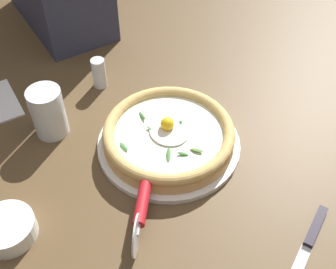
% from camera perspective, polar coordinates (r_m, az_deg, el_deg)
% --- Properties ---
extents(ground_plane, '(2.40, 2.40, 0.03)m').
position_cam_1_polar(ground_plane, '(0.90, -0.67, -2.57)').
color(ground_plane, brown).
rests_on(ground_plane, ground).
extents(pizza_plate, '(0.29, 0.29, 0.01)m').
position_cam_1_polar(pizza_plate, '(0.89, 0.00, -1.15)').
color(pizza_plate, white).
rests_on(pizza_plate, ground).
extents(pizza, '(0.27, 0.27, 0.06)m').
position_cam_1_polar(pizza, '(0.87, -0.00, 0.06)').
color(pizza, tan).
rests_on(pizza, pizza_plate).
extents(side_bowl, '(0.10, 0.10, 0.04)m').
position_cam_1_polar(side_bowl, '(0.80, -20.37, -11.58)').
color(side_bowl, white).
rests_on(side_bowl, ground).
extents(pizza_cutter, '(0.12, 0.11, 0.07)m').
position_cam_1_polar(pizza_cutter, '(0.75, -3.59, -9.97)').
color(pizza_cutter, silver).
rests_on(pizza_cutter, ground).
extents(table_knife, '(0.09, 0.20, 0.01)m').
position_cam_1_polar(table_knife, '(0.80, 18.20, -12.99)').
color(table_knife, silver).
rests_on(table_knife, ground).
extents(drinking_glass, '(0.07, 0.07, 0.11)m').
position_cam_1_polar(drinking_glass, '(0.92, -15.40, 2.48)').
color(drinking_glass, silver).
rests_on(drinking_glass, ground).
extents(pepper_shaker, '(0.03, 0.03, 0.07)m').
position_cam_1_polar(pepper_shaker, '(1.02, -9.07, 7.99)').
color(pepper_shaker, silver).
rests_on(pepper_shaker, ground).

